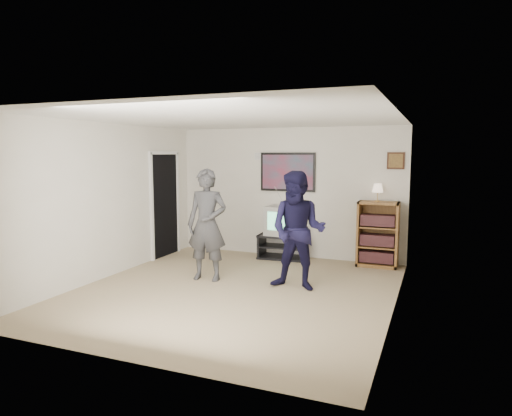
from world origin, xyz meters
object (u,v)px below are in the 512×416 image
Objects in this scene: person_short at (298,231)px; bookshelf at (378,234)px; media_stand at (283,247)px; person_tall at (207,225)px; crt_television at (285,221)px.

bookshelf is at bearing 64.61° from person_short.
person_tall is at bearing -112.73° from media_stand.
bookshelf is 0.65× the size of person_tall.
person_tall is at bearing -141.86° from bookshelf.
person_short reaches higher than bookshelf.
person_short is (0.80, -1.81, 0.14)m from crt_television.
bookshelf reaches higher than media_stand.
person_tall is (-2.41, -1.90, 0.31)m from bookshelf.
person_short is (-0.93, -1.86, 0.30)m from bookshelf.
crt_television reaches higher than media_stand.
person_tall is 1.01× the size of person_short.
media_stand is 0.82× the size of bookshelf.
person_tall is at bearing -106.16° from crt_television.
media_stand is 0.54× the size of person_short.
person_short is at bearing -61.95° from crt_television.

